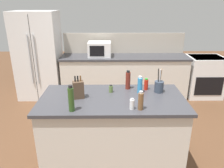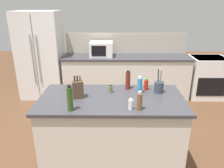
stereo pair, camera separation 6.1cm
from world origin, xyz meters
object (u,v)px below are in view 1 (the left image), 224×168
Objects in this scene: dish_soap_bottle at (140,85)px; pepper_grinder at (141,101)px; vinegar_bottle at (128,80)px; knife_block at (78,89)px; olive_oil_bottle at (71,99)px; range_oven at (204,76)px; utensil_crock at (159,86)px; refrigerator at (39,56)px; salt_shaker at (132,104)px; spice_jar_oregano at (111,89)px; microwave at (99,49)px; hot_sauce_bottle at (146,84)px.

dish_soap_bottle is 0.48m from pepper_grinder.
vinegar_bottle is at bearing 135.96° from dish_soap_bottle.
olive_oil_bottle is (-0.03, -0.35, 0.03)m from knife_block.
vinegar_bottle reaches higher than dish_soap_bottle.
range_oven is at bearing 25.25° from knife_block.
pepper_grinder is at bearing -81.43° from vinegar_bottle.
utensil_crock is 1.06× the size of olive_oil_bottle.
dish_soap_bottle is at bearing -4.38° from knife_block.
range_oven is 2.87× the size of utensil_crock.
refrigerator is 2.54m from knife_block.
salt_shaker is 0.54m from spice_jar_oregano.
pepper_grinder reaches higher than salt_shaker.
range_oven is 2.46m from microwave.
dish_soap_bottle is 0.88× the size of vinegar_bottle.
olive_oil_bottle is (-2.57, -2.54, 0.62)m from range_oven.
salt_shaker is 0.10m from pepper_grinder.
knife_block is 0.71m from salt_shaker.
range_oven is at bearing 54.30° from pepper_grinder.
knife_block is 0.96× the size of olive_oil_bottle.
utensil_crock is at bearing 58.16° from pepper_grinder.
range_oven is 2.76m from dish_soap_bottle.
microwave reaches higher than spice_jar_oregano.
utensil_crock is at bearing 50.45° from salt_shaker.
vinegar_bottle reaches higher than pepper_grinder.
olive_oil_bottle is at bearing -136.15° from vinegar_bottle.
refrigerator reaches higher than spice_jar_oregano.
hot_sauce_bottle is (-1.66, -1.93, 0.55)m from range_oven.
hot_sauce_bottle is at bearing -130.61° from range_oven.
knife_block is (1.18, -2.25, 0.11)m from refrigerator.
utensil_crock is (-1.50, -2.02, 0.56)m from range_oven.
vinegar_bottle is at bearing 89.80° from salt_shaker.
hot_sauce_bottle is at bearing 10.22° from spice_jar_oregano.
hot_sauce_bottle is at bearing 66.74° from salt_shaker.
spice_jar_oregano is (-0.64, 0.00, -0.04)m from utensil_crock.
dish_soap_bottle is at bearing -73.18° from microwave.
olive_oil_bottle reaches higher than spice_jar_oregano.
salt_shaker is 0.59× the size of pepper_grinder.
vinegar_bottle is (-0.25, 0.03, 0.05)m from hot_sauce_bottle.
olive_oil_bottle is 1.16× the size of vinegar_bottle.
spice_jar_oregano is 0.39× the size of vinegar_bottle.
utensil_crock reaches higher than knife_block.
hot_sauce_bottle reaches higher than spice_jar_oregano.
spice_jar_oregano is (-0.48, -0.09, -0.03)m from hot_sauce_bottle.
spice_jar_oregano is 0.46× the size of pepper_grinder.
range_oven is 2.99m from spice_jar_oregano.
olive_oil_bottle is 0.67m from salt_shaker.
range_oven is 3.67m from olive_oil_bottle.
microwave reaches higher than range_oven.
vinegar_bottle reaches higher than spice_jar_oregano.
pepper_grinder is at bearing -53.33° from refrigerator.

